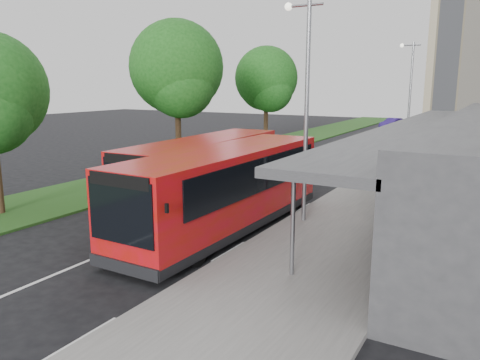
{
  "coord_description": "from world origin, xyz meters",
  "views": [
    {
      "loc": [
        10.64,
        -14.1,
        5.26
      ],
      "look_at": [
        1.59,
        1.68,
        1.5
      ],
      "focal_mm": 35.0,
      "sensor_mm": 36.0,
      "label": 1
    }
  ],
  "objects_px": {
    "bus_second": "(204,170)",
    "tree_mid": "(177,74)",
    "bollard": "(398,156)",
    "lamp_post_far": "(409,91)",
    "litter_bin": "(396,177)",
    "lamp_post_near": "(305,99)",
    "car_far": "(393,123)",
    "bus_main": "(226,189)",
    "car_near": "(415,129)",
    "tree_far": "(266,82)"
  },
  "relations": [
    {
      "from": "tree_far",
      "to": "bus_main",
      "type": "xyz_separation_m",
      "value": [
        9.07,
        -21.19,
        -3.82
      ]
    },
    {
      "from": "tree_mid",
      "to": "car_near",
      "type": "xyz_separation_m",
      "value": [
        9.33,
        27.56,
        -5.16
      ]
    },
    {
      "from": "tree_mid",
      "to": "tree_far",
      "type": "distance_m",
      "value": 12.01
    },
    {
      "from": "lamp_post_far",
      "to": "bollard",
      "type": "xyz_separation_m",
      "value": [
        0.47,
        -4.97,
        -4.05
      ]
    },
    {
      "from": "lamp_post_near",
      "to": "car_far",
      "type": "xyz_separation_m",
      "value": [
        -5.38,
        40.91,
        -4.08
      ]
    },
    {
      "from": "car_far",
      "to": "bollard",
      "type": "bearing_deg",
      "value": -58.43
    },
    {
      "from": "bollard",
      "to": "car_far",
      "type": "relative_size",
      "value": 0.26
    },
    {
      "from": "litter_bin",
      "to": "bus_main",
      "type": "bearing_deg",
      "value": -109.87
    },
    {
      "from": "bus_second",
      "to": "tree_mid",
      "type": "bearing_deg",
      "value": 132.58
    },
    {
      "from": "bus_main",
      "to": "bus_second",
      "type": "xyz_separation_m",
      "value": [
        -3.0,
        3.01,
        -0.06
      ]
    },
    {
      "from": "bus_main",
      "to": "bollard",
      "type": "bearing_deg",
      "value": 82.3
    },
    {
      "from": "tree_far",
      "to": "car_near",
      "type": "xyz_separation_m",
      "value": [
        9.33,
        15.56,
        -4.67
      ]
    },
    {
      "from": "tree_mid",
      "to": "litter_bin",
      "type": "xyz_separation_m",
      "value": [
        12.88,
        1.36,
        -5.29
      ]
    },
    {
      "from": "tree_mid",
      "to": "bus_second",
      "type": "distance_m",
      "value": 9.7
    },
    {
      "from": "tree_mid",
      "to": "litter_bin",
      "type": "bearing_deg",
      "value": 6.02
    },
    {
      "from": "bus_main",
      "to": "car_near",
      "type": "distance_m",
      "value": 36.75
    },
    {
      "from": "tree_mid",
      "to": "bus_second",
      "type": "height_order",
      "value": "tree_mid"
    },
    {
      "from": "tree_mid",
      "to": "car_near",
      "type": "height_order",
      "value": "tree_mid"
    },
    {
      "from": "lamp_post_near",
      "to": "litter_bin",
      "type": "xyz_separation_m",
      "value": [
        1.75,
        8.41,
        -4.16
      ]
    },
    {
      "from": "lamp_post_far",
      "to": "bus_main",
      "type": "xyz_separation_m",
      "value": [
        -2.06,
        -22.13,
        -3.19
      ]
    },
    {
      "from": "car_near",
      "to": "bus_second",
      "type": "bearing_deg",
      "value": -116.62
    },
    {
      "from": "lamp_post_near",
      "to": "lamp_post_far",
      "type": "relative_size",
      "value": 1.0
    },
    {
      "from": "lamp_post_near",
      "to": "bollard",
      "type": "distance_m",
      "value": 15.58
    },
    {
      "from": "car_near",
      "to": "bollard",
      "type": "bearing_deg",
      "value": -104.49
    },
    {
      "from": "bollard",
      "to": "bus_second",
      "type": "bearing_deg",
      "value": -111.32
    },
    {
      "from": "tree_mid",
      "to": "lamp_post_far",
      "type": "xyz_separation_m",
      "value": [
        11.13,
        12.95,
        -1.13
      ]
    },
    {
      "from": "lamp_post_far",
      "to": "car_near",
      "type": "relative_size",
      "value": 1.99
    },
    {
      "from": "bus_main",
      "to": "car_near",
      "type": "height_order",
      "value": "bus_main"
    },
    {
      "from": "bus_main",
      "to": "car_near",
      "type": "xyz_separation_m",
      "value": [
        0.26,
        36.74,
        -0.85
      ]
    },
    {
      "from": "tree_mid",
      "to": "lamp_post_near",
      "type": "bearing_deg",
      "value": -32.36
    },
    {
      "from": "tree_far",
      "to": "lamp_post_far",
      "type": "distance_m",
      "value": 11.19
    },
    {
      "from": "bus_second",
      "to": "litter_bin",
      "type": "height_order",
      "value": "bus_second"
    },
    {
      "from": "bus_main",
      "to": "litter_bin",
      "type": "distance_m",
      "value": 11.25
    },
    {
      "from": "lamp_post_far",
      "to": "car_far",
      "type": "distance_m",
      "value": 21.97
    },
    {
      "from": "lamp_post_far",
      "to": "litter_bin",
      "type": "bearing_deg",
      "value": -81.39
    },
    {
      "from": "tree_far",
      "to": "litter_bin",
      "type": "relative_size",
      "value": 10.2
    },
    {
      "from": "tree_mid",
      "to": "bollard",
      "type": "height_order",
      "value": "tree_mid"
    },
    {
      "from": "bus_second",
      "to": "bollard",
      "type": "distance_m",
      "value": 15.21
    },
    {
      "from": "tree_far",
      "to": "bus_second",
      "type": "height_order",
      "value": "tree_far"
    },
    {
      "from": "tree_mid",
      "to": "tree_far",
      "type": "xyz_separation_m",
      "value": [
        0.0,
        12.0,
        -0.49
      ]
    },
    {
      "from": "bus_second",
      "to": "bollard",
      "type": "bearing_deg",
      "value": 66.71
    },
    {
      "from": "tree_far",
      "to": "car_far",
      "type": "xyz_separation_m",
      "value": [
        5.75,
        21.85,
        -4.72
      ]
    },
    {
      "from": "tree_mid",
      "to": "litter_bin",
      "type": "height_order",
      "value": "tree_mid"
    },
    {
      "from": "lamp_post_near",
      "to": "bollard",
      "type": "bearing_deg",
      "value": 88.2
    },
    {
      "from": "tree_far",
      "to": "bus_second",
      "type": "bearing_deg",
      "value": -71.51
    },
    {
      "from": "bus_main",
      "to": "car_near",
      "type": "bearing_deg",
      "value": 90.28
    },
    {
      "from": "tree_far",
      "to": "car_near",
      "type": "bearing_deg",
      "value": 59.05
    },
    {
      "from": "bus_second",
      "to": "litter_bin",
      "type": "bearing_deg",
      "value": 45.92
    },
    {
      "from": "tree_mid",
      "to": "lamp_post_near",
      "type": "xyz_separation_m",
      "value": [
        11.13,
        -7.05,
        -1.13
      ]
    },
    {
      "from": "lamp_post_near",
      "to": "car_near",
      "type": "height_order",
      "value": "lamp_post_near"
    }
  ]
}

